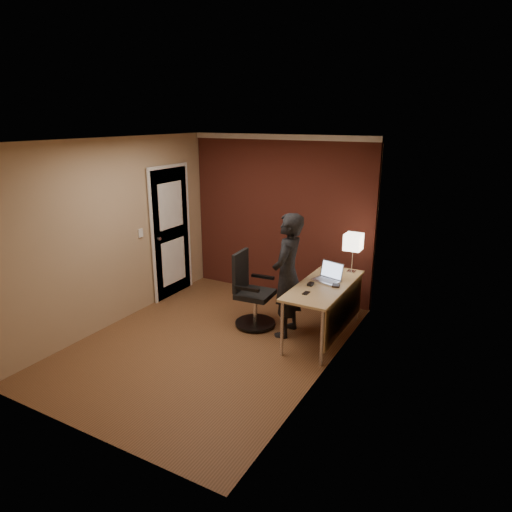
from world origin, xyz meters
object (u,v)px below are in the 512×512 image
object	(u,v)px
phone	(306,293)
person	(287,275)
wallet	(336,286)
laptop	(329,275)
desk_lamp	(353,242)
office_chair	(251,294)
mouse	(311,284)
desk	(329,295)

from	to	relation	value
phone	person	distance (m)	0.47
wallet	person	distance (m)	0.62
laptop	person	xyz separation A→B (m)	(-0.45, -0.30, 0.02)
desk_lamp	office_chair	xyz separation A→B (m)	(-1.14, -0.75, -0.70)
office_chair	laptop	bearing A→B (deg)	17.15
mouse	wallet	size ratio (longest dim) A/B	0.91
desk	laptop	distance (m)	0.26
desk	laptop	bearing A→B (deg)	114.26
desk	office_chair	bearing A→B (deg)	-172.50
desk_lamp	wallet	xyz separation A→B (m)	(-0.00, -0.63, -0.41)
person	mouse	bearing A→B (deg)	87.03
laptop	office_chair	bearing A→B (deg)	-162.85
laptop	desk	bearing A→B (deg)	-65.74
mouse	office_chair	world-z (taller)	office_chair
desk	phone	distance (m)	0.45
desk	mouse	distance (m)	0.28
mouse	wallet	xyz separation A→B (m)	(0.29, 0.12, -0.01)
office_chair	person	world-z (taller)	person
phone	office_chair	size ratio (longest dim) A/B	0.11
mouse	person	bearing A→B (deg)	-178.30
desk_lamp	person	size ratio (longest dim) A/B	0.33
office_chair	desk	bearing A→B (deg)	7.50
desk	laptop	world-z (taller)	laptop
phone	person	size ratio (longest dim) A/B	0.07
phone	laptop	bearing A→B (deg)	83.43
desk_lamp	phone	size ratio (longest dim) A/B	4.65
laptop	phone	xyz separation A→B (m)	(-0.08, -0.57, -0.06)
wallet	desk	bearing A→B (deg)	173.25
person	office_chair	bearing A→B (deg)	-94.03
office_chair	person	size ratio (longest dim) A/B	0.63
desk	desk_lamp	xyz separation A→B (m)	(0.08, 0.62, 0.55)
phone	person	bearing A→B (deg)	144.91
mouse	office_chair	xyz separation A→B (m)	(-0.85, -0.01, -0.30)
desk	phone	xyz separation A→B (m)	(-0.15, -0.41, 0.13)
phone	mouse	bearing A→B (deg)	102.42
mouse	wallet	distance (m)	0.31
office_chair	person	bearing A→B (deg)	0.55
laptop	office_chair	world-z (taller)	office_chair
mouse	person	world-z (taller)	person
laptop	wallet	distance (m)	0.24
desk	phone	bearing A→B (deg)	-110.29
desk	wallet	distance (m)	0.16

